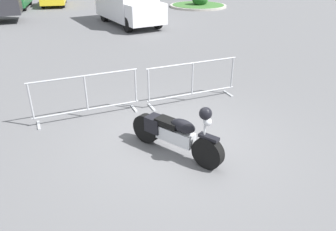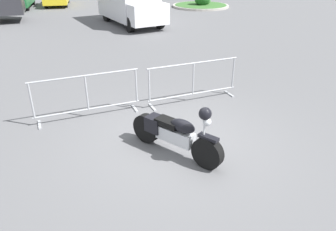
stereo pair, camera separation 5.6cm
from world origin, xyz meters
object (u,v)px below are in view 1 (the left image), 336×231
at_px(crowd_barrier_far, 192,81).
at_px(delivery_van, 127,1).
at_px(motorcycle, 175,133).
at_px(crowd_barrier_near, 86,96).

xyz_separation_m(crowd_barrier_far, delivery_van, (1.04, 10.73, 0.68)).
height_order(crowd_barrier_far, delivery_van, delivery_van).
distance_m(motorcycle, delivery_van, 13.20).
bearing_deg(motorcycle, crowd_barrier_near, -179.49).
relative_size(motorcycle, crowd_barrier_far, 0.75).
height_order(motorcycle, delivery_van, delivery_van).
xyz_separation_m(crowd_barrier_near, crowd_barrier_far, (2.74, 0.00, 0.00)).
bearing_deg(delivery_van, crowd_barrier_near, -29.04).
bearing_deg(crowd_barrier_near, motorcycle, -58.30).
bearing_deg(crowd_barrier_near, crowd_barrier_far, 0.00).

